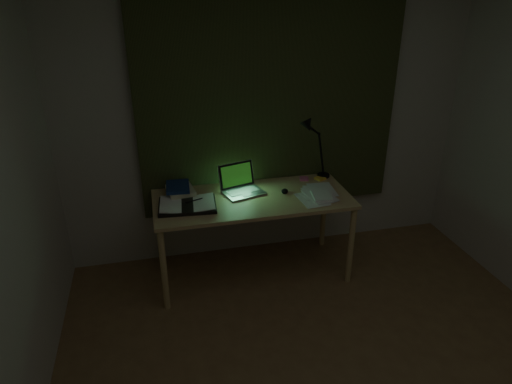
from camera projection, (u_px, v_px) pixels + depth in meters
wall_back at (269, 116)px, 3.84m from camera, size 3.50×0.00×2.50m
curtain at (271, 94)px, 3.72m from camera, size 2.20×0.06×2.00m
desk at (253, 236)px, 3.79m from camera, size 1.57×0.69×0.72m
laptop at (244, 181)px, 3.66m from camera, size 0.40×0.42×0.22m
open_textbook at (187, 205)px, 3.48m from camera, size 0.46×0.34×0.04m
book_stack at (179, 190)px, 3.66m from camera, size 0.21×0.25×0.10m
loose_papers at (315, 196)px, 3.65m from camera, size 0.39×0.40×0.02m
mouse at (285, 191)px, 3.71m from camera, size 0.08×0.10×0.03m
sticky_yellow at (320, 178)px, 3.97m from camera, size 0.10×0.10×0.02m
sticky_pink at (304, 179)px, 3.96m from camera, size 0.09×0.09×0.02m
desk_lamp at (325, 145)px, 3.90m from camera, size 0.45×0.38×0.59m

